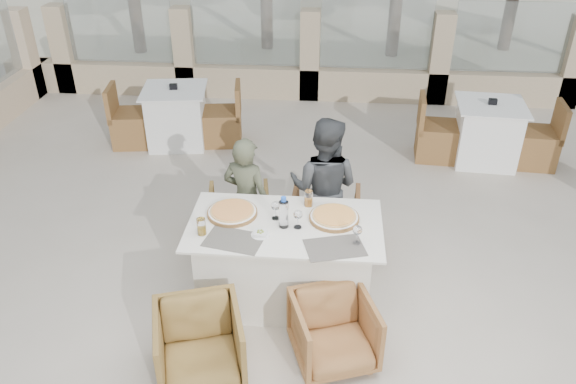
# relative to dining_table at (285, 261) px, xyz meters

# --- Properties ---
(ground) EXTENTS (80.00, 80.00, 0.00)m
(ground) POSITION_rel_dining_table_xyz_m (-0.04, 0.03, -0.39)
(ground) COLOR beige
(ground) RESTS_ON ground
(perimeter_wall_far) EXTENTS (10.00, 0.34, 1.60)m
(perimeter_wall_far) POSITION_rel_dining_table_xyz_m (-0.04, 4.83, 0.42)
(perimeter_wall_far) COLOR tan
(perimeter_wall_far) RESTS_ON ground
(dining_table) EXTENTS (1.60, 0.90, 0.77)m
(dining_table) POSITION_rel_dining_table_xyz_m (0.00, 0.00, 0.00)
(dining_table) COLOR silver
(dining_table) RESTS_ON ground
(placemat_near_left) EXTENTS (0.50, 0.39, 0.00)m
(placemat_near_left) POSITION_rel_dining_table_xyz_m (-0.38, -0.26, 0.39)
(placemat_near_left) COLOR #5E5950
(placemat_near_left) RESTS_ON dining_table
(placemat_near_right) EXTENTS (0.51, 0.41, 0.00)m
(placemat_near_right) POSITION_rel_dining_table_xyz_m (0.41, -0.29, 0.39)
(placemat_near_right) COLOR #5D5750
(placemat_near_right) RESTS_ON dining_table
(pizza_left) EXTENTS (0.56, 0.56, 0.06)m
(pizza_left) POSITION_rel_dining_table_xyz_m (-0.46, 0.11, 0.41)
(pizza_left) COLOR #D9591D
(pizza_left) RESTS_ON dining_table
(pizza_right) EXTENTS (0.53, 0.53, 0.05)m
(pizza_right) POSITION_rel_dining_table_xyz_m (0.40, 0.11, 0.41)
(pizza_right) COLOR orange
(pizza_right) RESTS_ON dining_table
(water_bottle) EXTENTS (0.10, 0.10, 0.28)m
(water_bottle) POSITION_rel_dining_table_xyz_m (-0.01, -0.03, 0.52)
(water_bottle) COLOR #BEDAFA
(water_bottle) RESTS_ON dining_table
(wine_glass_centre) EXTENTS (0.10, 0.10, 0.18)m
(wine_glass_centre) POSITION_rel_dining_table_xyz_m (-0.09, 0.08, 0.48)
(wine_glass_centre) COLOR silver
(wine_glass_centre) RESTS_ON dining_table
(wine_glass_near) EXTENTS (0.10, 0.10, 0.18)m
(wine_glass_near) POSITION_rel_dining_table_xyz_m (0.11, -0.04, 0.48)
(wine_glass_near) COLOR white
(wine_glass_near) RESTS_ON dining_table
(wine_glass_corner) EXTENTS (0.09, 0.09, 0.18)m
(wine_glass_corner) POSITION_rel_dining_table_xyz_m (0.58, -0.22, 0.48)
(wine_glass_corner) COLOR white
(wine_glass_corner) RESTS_ON dining_table
(beer_glass_left) EXTENTS (0.09, 0.09, 0.14)m
(beer_glass_left) POSITION_rel_dining_table_xyz_m (-0.65, -0.19, 0.46)
(beer_glass_left) COLOR gold
(beer_glass_left) RESTS_ON dining_table
(beer_glass_right) EXTENTS (0.09, 0.09, 0.14)m
(beer_glass_right) POSITION_rel_dining_table_xyz_m (0.18, 0.31, 0.46)
(beer_glass_right) COLOR orange
(beer_glass_right) RESTS_ON dining_table
(olive_dish) EXTENTS (0.14, 0.14, 0.04)m
(olive_dish) POSITION_rel_dining_table_xyz_m (-0.18, -0.17, 0.41)
(olive_dish) COLOR silver
(olive_dish) RESTS_ON dining_table
(armchair_far_left) EXTENTS (0.68, 0.69, 0.55)m
(armchair_far_left) POSITION_rel_dining_table_xyz_m (-0.53, 0.84, -0.11)
(armchair_far_left) COLOR olive
(armchair_far_left) RESTS_ON ground
(armchair_far_right) EXTENTS (0.67, 0.69, 0.61)m
(armchair_far_right) POSITION_rel_dining_table_xyz_m (0.32, 0.75, -0.08)
(armchair_far_right) COLOR brown
(armchair_far_right) RESTS_ON ground
(armchair_near_left) EXTENTS (0.78, 0.79, 0.58)m
(armchair_near_left) POSITION_rel_dining_table_xyz_m (-0.55, -0.92, -0.09)
(armchair_near_left) COLOR olive
(armchair_near_left) RESTS_ON ground
(armchair_near_right) EXTENTS (0.75, 0.76, 0.55)m
(armchair_near_right) POSITION_rel_dining_table_xyz_m (0.43, -0.69, -0.11)
(armchair_near_right) COLOR #9A6738
(armchair_near_right) RESTS_ON ground
(diner_left) EXTENTS (0.53, 0.43, 1.25)m
(diner_left) POSITION_rel_dining_table_xyz_m (-0.41, 0.59, 0.24)
(diner_left) COLOR #484C37
(diner_left) RESTS_ON ground
(diner_right) EXTENTS (0.79, 0.68, 1.41)m
(diner_right) POSITION_rel_dining_table_xyz_m (0.30, 0.73, 0.32)
(diner_right) COLOR #393C3E
(diner_right) RESTS_ON ground
(bg_table_a) EXTENTS (1.74, 1.03, 0.77)m
(bg_table_a) POSITION_rel_dining_table_xyz_m (-1.72, 3.00, 0.00)
(bg_table_a) COLOR white
(bg_table_a) RESTS_ON ground
(bg_table_b) EXTENTS (1.70, 0.94, 0.77)m
(bg_table_b) POSITION_rel_dining_table_xyz_m (2.30, 2.82, 0.00)
(bg_table_b) COLOR white
(bg_table_b) RESTS_ON ground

